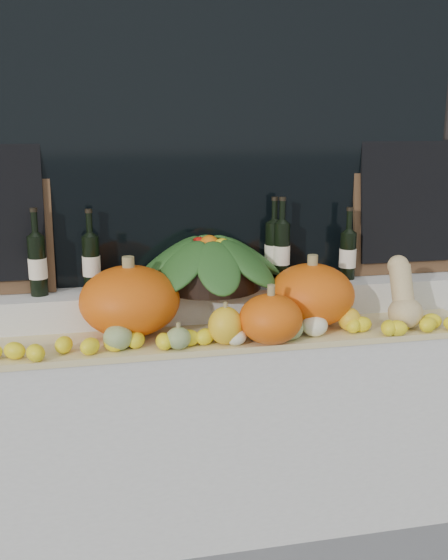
# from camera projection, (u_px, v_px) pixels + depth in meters

# --- Properties ---
(storefront_facade) EXTENTS (7.00, 0.94, 4.50)m
(storefront_facade) POSITION_uv_depth(u_px,v_px,m) (190.00, 12.00, 2.98)
(storefront_facade) COLOR beige
(storefront_facade) RESTS_ON ground
(display_sill) EXTENTS (2.30, 0.55, 0.88)m
(display_sill) POSITION_uv_depth(u_px,v_px,m) (221.00, 426.00, 2.74)
(display_sill) COLOR silver
(display_sill) RESTS_ON ground
(rear_tier) EXTENTS (2.30, 0.25, 0.16)m
(rear_tier) POSITION_uv_depth(u_px,v_px,m) (214.00, 303.00, 2.75)
(rear_tier) COLOR silver
(rear_tier) RESTS_ON display_sill
(straw_bedding) EXTENTS (2.10, 0.32, 0.02)m
(straw_bedding) POSITION_uv_depth(u_px,v_px,m) (227.00, 338.00, 2.51)
(straw_bedding) COLOR tan
(straw_bedding) RESTS_ON display_sill
(pumpkin_left) EXTENTS (0.46, 0.46, 0.28)m
(pumpkin_left) POSITION_uv_depth(u_px,v_px,m) (130.00, 301.00, 2.48)
(pumpkin_left) COLOR #E45C0C
(pumpkin_left) RESTS_ON straw_bedding
(pumpkin_right) EXTENTS (0.41, 0.41, 0.26)m
(pumpkin_right) POSITION_uv_depth(u_px,v_px,m) (311.00, 295.00, 2.60)
(pumpkin_right) COLOR #E45C0C
(pumpkin_right) RESTS_ON straw_bedding
(pumpkin_center) EXTENTS (0.32, 0.32, 0.19)m
(pumpkin_center) POSITION_uv_depth(u_px,v_px,m) (271.00, 319.00, 2.40)
(pumpkin_center) COLOR #E45C0C
(pumpkin_center) RESTS_ON straw_bedding
(butternut_squash) EXTENTS (0.14, 0.21, 0.29)m
(butternut_squash) POSITION_uv_depth(u_px,v_px,m) (403.00, 297.00, 2.59)
(butternut_squash) COLOR tan
(butternut_squash) RESTS_ON straw_bedding
(decorative_gourds) EXTENTS (1.04, 0.16, 0.17)m
(decorative_gourds) POSITION_uv_depth(u_px,v_px,m) (240.00, 329.00, 2.41)
(decorative_gourds) COLOR #34651E
(decorative_gourds) RESTS_ON straw_bedding
(lemon_heap) EXTENTS (2.20, 0.16, 0.06)m
(lemon_heap) POSITION_uv_depth(u_px,v_px,m) (232.00, 336.00, 2.39)
(lemon_heap) COLOR yellow
(lemon_heap) RESTS_ON straw_bedding
(produce_bowl) EXTENTS (0.68, 0.68, 0.24)m
(produce_bowl) POSITION_uv_depth(u_px,v_px,m) (210.00, 261.00, 2.69)
(produce_bowl) COLOR black
(produce_bowl) RESTS_ON rear_tier
(wine_bottle_far_left) EXTENTS (0.08, 0.08, 0.36)m
(wine_bottle_far_left) POSITION_uv_depth(u_px,v_px,m) (38.00, 264.00, 2.55)
(wine_bottle_far_left) COLOR black
(wine_bottle_far_left) RESTS_ON rear_tier
(wine_bottle_near_left) EXTENTS (0.08, 0.08, 0.35)m
(wine_bottle_near_left) POSITION_uv_depth(u_px,v_px,m) (91.00, 262.00, 2.63)
(wine_bottle_near_left) COLOR black
(wine_bottle_near_left) RESTS_ON rear_tier
(wine_bottle_tall) EXTENTS (0.08, 0.08, 0.38)m
(wine_bottle_tall) POSITION_uv_depth(u_px,v_px,m) (274.00, 251.00, 2.79)
(wine_bottle_tall) COLOR black
(wine_bottle_tall) RESTS_ON rear_tier
(wine_bottle_near_right) EXTENTS (0.08, 0.08, 0.38)m
(wine_bottle_near_right) POSITION_uv_depth(u_px,v_px,m) (281.00, 251.00, 2.76)
(wine_bottle_near_right) COLOR black
(wine_bottle_near_right) RESTS_ON rear_tier
(wine_bottle_far_right) EXTENTS (0.08, 0.08, 0.33)m
(wine_bottle_far_right) POSITION_uv_depth(u_px,v_px,m) (348.00, 255.00, 2.82)
(wine_bottle_far_right) COLOR black
(wine_bottle_far_right) RESTS_ON rear_tier
(chalkboard_right) EXTENTS (0.50, 0.12, 0.62)m
(chalkboard_right) POSITION_uv_depth(u_px,v_px,m) (405.00, 205.00, 2.90)
(chalkboard_right) COLOR #4C331E
(chalkboard_right) RESTS_ON rear_tier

